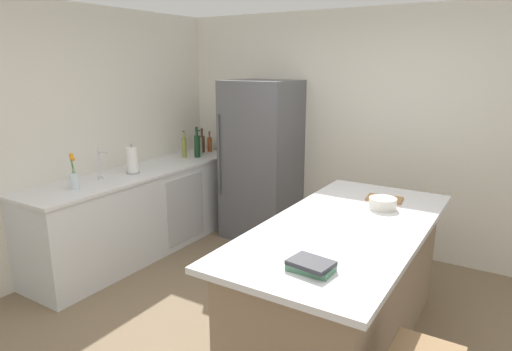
{
  "coord_description": "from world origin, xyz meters",
  "views": [
    {
      "loc": [
        1.41,
        -2.47,
        2.04
      ],
      "look_at": [
        -0.74,
        0.97,
        1.0
      ],
      "focal_mm": 31.01,
      "sensor_mm": 36.0,
      "label": 1
    }
  ],
  "objects_px": {
    "syrup_bottle": "(202,143)",
    "cutting_board": "(384,199)",
    "soda_bottle": "(197,144)",
    "gin_bottle": "(199,145)",
    "flower_vase": "(74,178)",
    "cookbook_stack": "(311,266)",
    "paper_towel_roll": "(132,161)",
    "vinegar_bottle": "(210,144)",
    "olive_oil_bottle": "(184,147)",
    "sink_faucet": "(100,164)",
    "refrigerator": "(261,161)",
    "mixing_bowl": "(383,203)",
    "wine_bottle": "(197,146)",
    "kitchen_island": "(343,284)"
  },
  "relations": [
    {
      "from": "syrup_bottle",
      "to": "cutting_board",
      "type": "distance_m",
      "value": 2.74
    },
    {
      "from": "soda_bottle",
      "to": "gin_bottle",
      "type": "relative_size",
      "value": 0.97
    },
    {
      "from": "flower_vase",
      "to": "cookbook_stack",
      "type": "xyz_separation_m",
      "value": [
        2.54,
        -0.38,
        -0.06
      ]
    },
    {
      "from": "flower_vase",
      "to": "paper_towel_roll",
      "type": "height_order",
      "value": "flower_vase"
    },
    {
      "from": "paper_towel_roll",
      "to": "vinegar_bottle",
      "type": "distance_m",
      "value": 1.35
    },
    {
      "from": "olive_oil_bottle",
      "to": "cutting_board",
      "type": "distance_m",
      "value": 2.62
    },
    {
      "from": "flower_vase",
      "to": "olive_oil_bottle",
      "type": "distance_m",
      "value": 1.59
    },
    {
      "from": "soda_bottle",
      "to": "paper_towel_roll",
      "type": "bearing_deg",
      "value": -84.51
    },
    {
      "from": "sink_faucet",
      "to": "syrup_bottle",
      "type": "height_order",
      "value": "syrup_bottle"
    },
    {
      "from": "refrigerator",
      "to": "syrup_bottle",
      "type": "height_order",
      "value": "refrigerator"
    },
    {
      "from": "soda_bottle",
      "to": "mixing_bowl",
      "type": "height_order",
      "value": "soda_bottle"
    },
    {
      "from": "gin_bottle",
      "to": "olive_oil_bottle",
      "type": "bearing_deg",
      "value": -109.94
    },
    {
      "from": "refrigerator",
      "to": "wine_bottle",
      "type": "relative_size",
      "value": 5.0
    },
    {
      "from": "flower_vase",
      "to": "olive_oil_bottle",
      "type": "bearing_deg",
      "value": 92.34
    },
    {
      "from": "paper_towel_roll",
      "to": "mixing_bowl",
      "type": "bearing_deg",
      "value": 3.79
    },
    {
      "from": "refrigerator",
      "to": "sink_faucet",
      "type": "bearing_deg",
      "value": -120.39
    },
    {
      "from": "olive_oil_bottle",
      "to": "mixing_bowl",
      "type": "height_order",
      "value": "olive_oil_bottle"
    },
    {
      "from": "flower_vase",
      "to": "vinegar_bottle",
      "type": "distance_m",
      "value": 2.05
    },
    {
      "from": "wine_bottle",
      "to": "olive_oil_bottle",
      "type": "xyz_separation_m",
      "value": [
        -0.12,
        -0.1,
        -0.01
      ]
    },
    {
      "from": "refrigerator",
      "to": "mixing_bowl",
      "type": "height_order",
      "value": "refrigerator"
    },
    {
      "from": "wine_bottle",
      "to": "olive_oil_bottle",
      "type": "relative_size",
      "value": 1.13
    },
    {
      "from": "cutting_board",
      "to": "sink_faucet",
      "type": "bearing_deg",
      "value": -163.93
    },
    {
      "from": "refrigerator",
      "to": "gin_bottle",
      "type": "xyz_separation_m",
      "value": [
        -0.82,
        -0.13,
        0.12
      ]
    },
    {
      "from": "gin_bottle",
      "to": "refrigerator",
      "type": "bearing_deg",
      "value": 9.15
    },
    {
      "from": "gin_bottle",
      "to": "kitchen_island",
      "type": "bearing_deg",
      "value": -29.51
    },
    {
      "from": "gin_bottle",
      "to": "cookbook_stack",
      "type": "xyz_separation_m",
      "value": [
        2.54,
        -2.17,
        -0.08
      ]
    },
    {
      "from": "vinegar_bottle",
      "to": "cookbook_stack",
      "type": "relative_size",
      "value": 1.03
    },
    {
      "from": "flower_vase",
      "to": "olive_oil_bottle",
      "type": "xyz_separation_m",
      "value": [
        -0.07,
        1.59,
        0.03
      ]
    },
    {
      "from": "sink_faucet",
      "to": "olive_oil_bottle",
      "type": "distance_m",
      "value": 1.23
    },
    {
      "from": "paper_towel_roll",
      "to": "mixing_bowl",
      "type": "height_order",
      "value": "paper_towel_roll"
    },
    {
      "from": "wine_bottle",
      "to": "cutting_board",
      "type": "height_order",
      "value": "wine_bottle"
    },
    {
      "from": "refrigerator",
      "to": "cutting_board",
      "type": "distance_m",
      "value": 1.87
    },
    {
      "from": "vinegar_bottle",
      "to": "syrup_bottle",
      "type": "bearing_deg",
      "value": -118.9
    },
    {
      "from": "vinegar_bottle",
      "to": "paper_towel_roll",
      "type": "bearing_deg",
      "value": -88.41
    },
    {
      "from": "cookbook_stack",
      "to": "vinegar_bottle",
      "type": "bearing_deg",
      "value": 136.65
    },
    {
      "from": "flower_vase",
      "to": "cookbook_stack",
      "type": "relative_size",
      "value": 1.31
    },
    {
      "from": "refrigerator",
      "to": "mixing_bowl",
      "type": "relative_size",
      "value": 8.77
    },
    {
      "from": "kitchen_island",
      "to": "flower_vase",
      "type": "relative_size",
      "value": 6.75
    },
    {
      "from": "wine_bottle",
      "to": "olive_oil_bottle",
      "type": "height_order",
      "value": "wine_bottle"
    },
    {
      "from": "syrup_bottle",
      "to": "soda_bottle",
      "type": "xyz_separation_m",
      "value": [
        -0.02,
        -0.08,
        0.0
      ]
    },
    {
      "from": "olive_oil_bottle",
      "to": "mixing_bowl",
      "type": "bearing_deg",
      "value": -15.27
    },
    {
      "from": "syrup_bottle",
      "to": "sink_faucet",
      "type": "bearing_deg",
      "value": -89.75
    },
    {
      "from": "soda_bottle",
      "to": "mixing_bowl",
      "type": "distance_m",
      "value": 2.86
    },
    {
      "from": "gin_bottle",
      "to": "paper_towel_roll",
      "type": "bearing_deg",
      "value": -90.28
    },
    {
      "from": "olive_oil_bottle",
      "to": "vinegar_bottle",
      "type": "bearing_deg",
      "value": 86.52
    },
    {
      "from": "flower_vase",
      "to": "syrup_bottle",
      "type": "height_order",
      "value": "flower_vase"
    },
    {
      "from": "soda_bottle",
      "to": "cutting_board",
      "type": "relative_size",
      "value": 1.02
    },
    {
      "from": "paper_towel_roll",
      "to": "olive_oil_bottle",
      "type": "distance_m",
      "value": 0.89
    },
    {
      "from": "syrup_bottle",
      "to": "cookbook_stack",
      "type": "relative_size",
      "value": 1.21
    },
    {
      "from": "kitchen_island",
      "to": "wine_bottle",
      "type": "bearing_deg",
      "value": 151.76
    }
  ]
}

